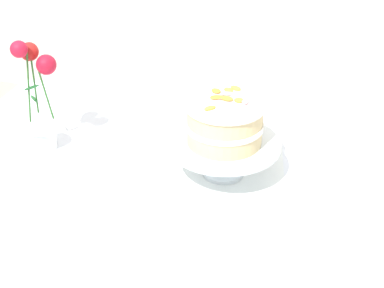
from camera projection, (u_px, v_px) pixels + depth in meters
dining_table at (170, 221)px, 1.52m from camera, size 1.40×1.00×0.74m
linen_napkin at (223, 174)px, 1.54m from camera, size 0.37×0.37×0.00m
cake_stand at (224, 147)px, 1.50m from camera, size 0.29×0.29×0.10m
layer_cake at (225, 121)px, 1.46m from camera, size 0.20×0.20×0.13m
flower_vase at (39, 105)px, 1.59m from camera, size 0.11×0.09×0.33m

